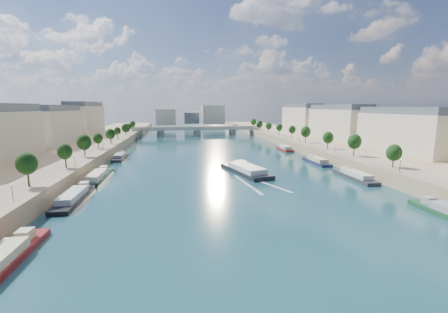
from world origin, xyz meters
name	(u,v)px	position (x,y,z in m)	size (l,w,h in m)	color
ground	(215,161)	(0.00, 100.00, 0.00)	(700.00, 700.00, 0.00)	#0C2C35
quay_left	(51,160)	(-72.00, 100.00, 2.50)	(44.00, 520.00, 5.00)	#9E8460
quay_right	(355,153)	(72.00, 100.00, 2.50)	(44.00, 520.00, 5.00)	#9E8460
pave_left	(87,154)	(-57.00, 100.00, 5.05)	(14.00, 520.00, 0.10)	gray
pave_right	(328,148)	(57.00, 100.00, 5.05)	(14.00, 520.00, 0.10)	gray
trees_left	(92,141)	(-55.00, 102.00, 10.48)	(4.80, 268.80, 8.26)	#382B1E
trees_right	(316,136)	(55.00, 110.00, 10.48)	(4.80, 268.80, 8.26)	#382B1E
lamps_left	(91,150)	(-52.50, 90.00, 7.78)	(0.36, 200.36, 4.28)	black
lamps_right	(315,142)	(52.50, 105.00, 7.78)	(0.36, 200.36, 4.28)	black
buildings_left	(29,127)	(-85.00, 112.00, 16.45)	(16.00, 226.00, 23.20)	beige
buildings_right	(366,124)	(85.00, 112.00, 16.45)	(16.00, 226.00, 23.20)	beige
skyline	(195,116)	(3.19, 319.52, 14.66)	(79.00, 42.00, 22.00)	beige
bridge	(197,130)	(0.00, 230.04, 5.08)	(112.00, 12.00, 8.15)	#C1B79E
tour_barge	(245,170)	(8.72, 72.92, 1.16)	(15.59, 30.89, 4.03)	black
wake	(256,184)	(8.72, 56.37, 0.02)	(13.95, 25.94, 0.04)	silver
moored_barges_left	(71,201)	(-45.50, 43.05, 0.84)	(5.00, 160.36, 3.60)	#1A1F39
moored_barges_right	(363,179)	(45.50, 53.14, 0.84)	(5.00, 162.66, 3.60)	black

